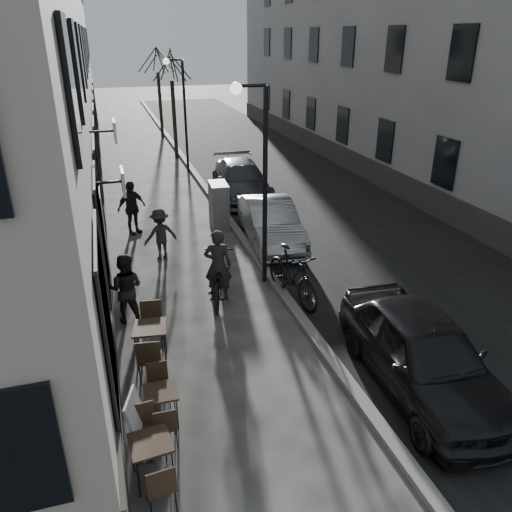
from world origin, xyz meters
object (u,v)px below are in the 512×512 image
bistro_set_c (151,340)px  pedestrian_near (126,288)px  car_mid (271,222)px  sign_board (141,429)px  tree_far (157,59)px  streetlamp_far (181,103)px  pedestrian_mid (160,234)px  tree_near (171,64)px  bistro_set_b (162,404)px  utility_cabinet (219,206)px  moped (293,275)px  bicycle (218,278)px  car_near (423,353)px  bistro_set_a (152,457)px  streetlamp_near (258,165)px  car_far (241,180)px  pedestrian_far (132,208)px

bistro_set_c → pedestrian_near: size_ratio=1.00×
pedestrian_near → car_mid: 5.79m
sign_board → tree_far: bearing=99.6°
streetlamp_far → pedestrian_mid: streetlamp_far is taller
tree_near → pedestrian_near: 16.82m
bistro_set_b → bistro_set_c: bearing=90.6°
bistro_set_c → tree_near: bearing=87.6°
utility_cabinet → pedestrian_mid: 2.98m
car_mid → pedestrian_near: bearing=-137.6°
tree_far → utility_cabinet: bearing=-90.5°
bistro_set_b → moped: 4.98m
streetlamp_far → utility_cabinet: 8.05m
tree_near → pedestrian_mid: 13.49m
bicycle → pedestrian_mid: 3.09m
tree_far → car_near: bearing=-86.6°
tree_near → bicycle: tree_near is taller
tree_far → bistro_set_a: bearing=-97.4°
bistro_set_a → bistro_set_c: (0.29, 2.98, 0.05)m
sign_board → utility_cabinet: size_ratio=0.68×
pedestrian_near → streetlamp_near: bearing=-145.4°
pedestrian_mid → utility_cabinet: bearing=-150.8°
pedestrian_near → car_near: bearing=159.9°
bistro_set_a → car_mid: (4.55, 8.23, 0.23)m
bistro_set_c → car_far: size_ratio=0.35×
bistro_set_c → pedestrian_far: (0.17, 7.31, 0.39)m
utility_cabinet → bistro_set_a: bearing=-104.5°
tree_far → bistro_set_b: tree_far is taller
bistro_set_a → sign_board: bearing=93.6°
tree_near → car_near: (1.55, -20.00, -3.91)m
streetlamp_near → streetlamp_far: same height
tree_near → pedestrian_far: bearing=-106.0°
bistro_set_c → pedestrian_near: 1.80m
pedestrian_near → car_near: (5.05, -4.00, -0.08)m
utility_cabinet → bicycle: bearing=-99.3°
bicycle → pedestrian_far: bearing=-54.9°
bicycle → car_near: bearing=139.6°
bistro_set_c → bistro_set_a: bearing=-87.9°
utility_cabinet → pedestrian_far: 2.86m
streetlamp_near → pedestrian_mid: bearing=134.5°
pedestrian_mid → pedestrian_far: pedestrian_far is taller
car_far → moped: car_far is taller
pedestrian_mid → car_mid: pedestrian_mid is taller
streetlamp_far → tree_far: size_ratio=0.89×
pedestrian_mid → moped: size_ratio=0.67×
sign_board → bistro_set_c: bearing=97.7°
tree_far → utility_cabinet: tree_far is taller
streetlamp_far → tree_near: tree_near is taller
tree_far → moped: bearing=-88.8°
tree_near → utility_cabinet: 11.38m
tree_near → sign_board: 20.83m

